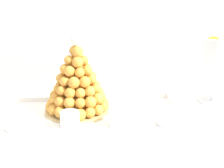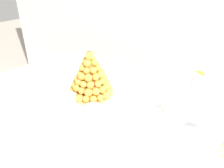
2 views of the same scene
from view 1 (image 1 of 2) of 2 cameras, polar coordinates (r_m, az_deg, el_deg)
buffet_table at (r=1.15m, az=5.72°, el=-9.22°), size 1.73×0.92×0.79m
serving_tray at (r=1.07m, az=-3.78°, el=-6.01°), size 0.63×0.33×0.02m
croquembouche at (r=1.08m, az=-6.50°, el=0.12°), size 0.24×0.24×0.27m
dessert_cup_left at (r=1.01m, az=-17.54°, el=-6.87°), size 0.06×0.06×0.05m
dessert_cup_mid_left at (r=0.99m, az=-7.84°, el=-6.63°), size 0.06×0.06×0.05m
dessert_cup_centre at (r=0.99m, az=1.03°, el=-6.49°), size 0.06×0.06×0.05m
dessert_cup_mid_right at (r=1.01m, az=9.95°, el=-5.94°), size 0.06×0.06×0.06m
macaron_goblet at (r=1.24m, az=18.79°, el=3.67°), size 0.14×0.14×0.27m
wine_glass at (r=1.29m, az=-5.28°, el=4.01°), size 0.08×0.08×0.18m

